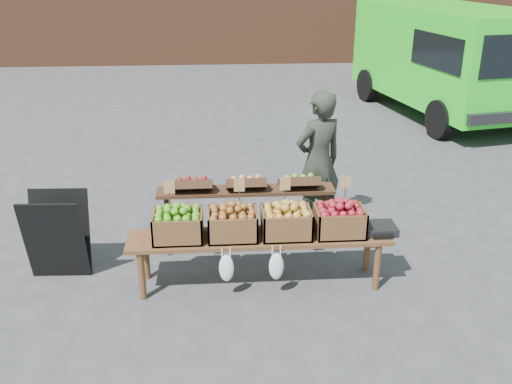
{
  "coord_description": "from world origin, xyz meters",
  "views": [
    {
      "loc": [
        -0.95,
        -5.44,
        3.23
      ],
      "look_at": [
        -0.54,
        0.27,
        0.85
      ],
      "focal_mm": 40.0,
      "sensor_mm": 36.0,
      "label": 1
    }
  ],
  "objects_px": {
    "back_table": "(246,211)",
    "display_bench": "(259,260)",
    "vendor": "(318,162)",
    "weighing_scale": "(379,228)",
    "crate_red_apples": "(286,223)",
    "crate_green_apples": "(339,221)",
    "crate_golden_apples": "(178,226)",
    "crate_russet_pears": "(233,224)",
    "delivery_van": "(446,62)",
    "chalkboard_sign": "(57,236)"
  },
  "relations": [
    {
      "from": "display_bench",
      "to": "crate_golden_apples",
      "type": "xyz_separation_m",
      "value": [
        -0.83,
        0.0,
        0.42
      ]
    },
    {
      "from": "delivery_van",
      "to": "vendor",
      "type": "xyz_separation_m",
      "value": [
        -3.68,
        -5.4,
        -0.25
      ]
    },
    {
      "from": "display_bench",
      "to": "crate_golden_apples",
      "type": "relative_size",
      "value": 5.4
    },
    {
      "from": "crate_green_apples",
      "to": "weighing_scale",
      "type": "distance_m",
      "value": 0.44
    },
    {
      "from": "vendor",
      "to": "crate_russet_pears",
      "type": "xyz_separation_m",
      "value": [
        -1.1,
        -1.31,
        -0.18
      ]
    },
    {
      "from": "chalkboard_sign",
      "to": "crate_green_apples",
      "type": "xyz_separation_m",
      "value": [
        2.96,
        -0.33,
        0.23
      ]
    },
    {
      "from": "back_table",
      "to": "weighing_scale",
      "type": "height_order",
      "value": "back_table"
    },
    {
      "from": "crate_russet_pears",
      "to": "crate_green_apples",
      "type": "relative_size",
      "value": 1.0
    },
    {
      "from": "back_table",
      "to": "chalkboard_sign",
      "type": "bearing_deg",
      "value": -169.25
    },
    {
      "from": "crate_golden_apples",
      "to": "crate_red_apples",
      "type": "xyz_separation_m",
      "value": [
        1.1,
        0.0,
        0.0
      ]
    },
    {
      "from": "delivery_van",
      "to": "chalkboard_sign",
      "type": "xyz_separation_m",
      "value": [
        -6.63,
        -6.38,
        -0.66
      ]
    },
    {
      "from": "vendor",
      "to": "chalkboard_sign",
      "type": "xyz_separation_m",
      "value": [
        -2.96,
        -0.98,
        -0.41
      ]
    },
    {
      "from": "vendor",
      "to": "display_bench",
      "type": "relative_size",
      "value": 0.66
    },
    {
      "from": "delivery_van",
      "to": "crate_red_apples",
      "type": "xyz_separation_m",
      "value": [
        -4.23,
        -6.71,
        -0.43
      ]
    },
    {
      "from": "crate_golden_apples",
      "to": "crate_green_apples",
      "type": "distance_m",
      "value": 1.65
    },
    {
      "from": "back_table",
      "to": "weighing_scale",
      "type": "relative_size",
      "value": 6.18
    },
    {
      "from": "crate_russet_pears",
      "to": "crate_red_apples",
      "type": "distance_m",
      "value": 0.55
    },
    {
      "from": "vendor",
      "to": "display_bench",
      "type": "distance_m",
      "value": 1.66
    },
    {
      "from": "vendor",
      "to": "crate_red_apples",
      "type": "height_order",
      "value": "vendor"
    },
    {
      "from": "crate_red_apples",
      "to": "chalkboard_sign",
      "type": "bearing_deg",
      "value": 172.11
    },
    {
      "from": "delivery_van",
      "to": "crate_red_apples",
      "type": "relative_size",
      "value": 10.15
    },
    {
      "from": "back_table",
      "to": "weighing_scale",
      "type": "distance_m",
      "value": 1.53
    },
    {
      "from": "vendor",
      "to": "crate_golden_apples",
      "type": "distance_m",
      "value": 2.11
    },
    {
      "from": "weighing_scale",
      "to": "chalkboard_sign",
      "type": "bearing_deg",
      "value": 174.36
    },
    {
      "from": "crate_green_apples",
      "to": "crate_red_apples",
      "type": "bearing_deg",
      "value": 180.0
    },
    {
      "from": "back_table",
      "to": "display_bench",
      "type": "bearing_deg",
      "value": -82.28
    },
    {
      "from": "crate_red_apples",
      "to": "crate_russet_pears",
      "type": "bearing_deg",
      "value": 180.0
    },
    {
      "from": "crate_russet_pears",
      "to": "weighing_scale",
      "type": "relative_size",
      "value": 1.47
    },
    {
      "from": "delivery_van",
      "to": "crate_russet_pears",
      "type": "relative_size",
      "value": 10.15
    },
    {
      "from": "crate_red_apples",
      "to": "vendor",
      "type": "bearing_deg",
      "value": 67.23
    },
    {
      "from": "display_bench",
      "to": "weighing_scale",
      "type": "bearing_deg",
      "value": 0.0
    },
    {
      "from": "display_bench",
      "to": "crate_golden_apples",
      "type": "bearing_deg",
      "value": 180.0
    },
    {
      "from": "crate_red_apples",
      "to": "crate_green_apples",
      "type": "height_order",
      "value": "same"
    },
    {
      "from": "vendor",
      "to": "weighing_scale",
      "type": "distance_m",
      "value": 1.4
    },
    {
      "from": "crate_russet_pears",
      "to": "chalkboard_sign",
      "type": "bearing_deg",
      "value": 169.81
    },
    {
      "from": "crate_golden_apples",
      "to": "chalkboard_sign",
      "type": "bearing_deg",
      "value": 165.68
    },
    {
      "from": "display_bench",
      "to": "crate_red_apples",
      "type": "xyz_separation_m",
      "value": [
        0.27,
        0.0,
        0.42
      ]
    },
    {
      "from": "display_bench",
      "to": "crate_golden_apples",
      "type": "distance_m",
      "value": 0.93
    },
    {
      "from": "back_table",
      "to": "crate_golden_apples",
      "type": "relative_size",
      "value": 4.2
    },
    {
      "from": "crate_golden_apples",
      "to": "crate_green_apples",
      "type": "relative_size",
      "value": 1.0
    },
    {
      "from": "display_bench",
      "to": "crate_red_apples",
      "type": "bearing_deg",
      "value": 0.0
    },
    {
      "from": "crate_golden_apples",
      "to": "weighing_scale",
      "type": "relative_size",
      "value": 1.47
    },
    {
      "from": "crate_golden_apples",
      "to": "crate_russet_pears",
      "type": "relative_size",
      "value": 1.0
    },
    {
      "from": "chalkboard_sign",
      "to": "crate_green_apples",
      "type": "height_order",
      "value": "chalkboard_sign"
    },
    {
      "from": "chalkboard_sign",
      "to": "delivery_van",
      "type": "bearing_deg",
      "value": 46.37
    },
    {
      "from": "back_table",
      "to": "display_bench",
      "type": "relative_size",
      "value": 0.78
    },
    {
      "from": "delivery_van",
      "to": "crate_red_apples",
      "type": "distance_m",
      "value": 7.94
    },
    {
      "from": "back_table",
      "to": "display_bench",
      "type": "height_order",
      "value": "back_table"
    },
    {
      "from": "delivery_van",
      "to": "back_table",
      "type": "distance_m",
      "value": 7.58
    },
    {
      "from": "vendor",
      "to": "crate_golden_apples",
      "type": "bearing_deg",
      "value": 13.92
    }
  ]
}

